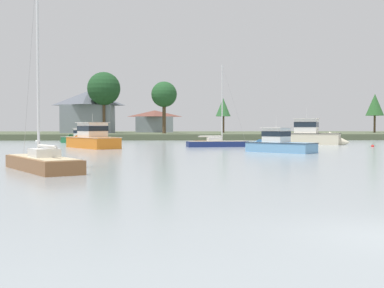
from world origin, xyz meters
TOP-DOWN VIEW (x-y plane):
  - far_shore_bank at (0.00, 101.17)m, footprint 164.18×52.95m
  - cruiser_orange at (-13.86, 45.72)m, footprint 7.40×9.25m
  - dinghy_grey at (-0.67, 59.20)m, footprint 2.15×3.42m
  - cruiser_skyblue at (4.51, 35.40)m, footprint 6.61×6.68m
  - cruiser_cream at (13.23, 54.79)m, footprint 10.90×6.97m
  - cruiser_green at (-17.74, 62.68)m, footprint 7.95×4.56m
  - sailboat_navy at (0.42, 47.52)m, footprint 7.19×2.93m
  - dinghy_sand at (-12.80, 54.29)m, footprint 2.78×1.39m
  - sailboat_wood at (-11.71, 16.65)m, footprint 5.54×7.34m
  - mooring_buoy_red at (18.35, 46.99)m, footprint 0.35×0.35m
  - mooring_buoy_white at (-25.46, 67.87)m, footprint 0.41×0.41m
  - mooring_buoy_yellow at (13.13, 65.54)m, footprint 0.47×0.47m
  - shore_tree_right_mid at (-18.11, 90.14)m, footprint 6.51×6.51m
  - shore_tree_inland_b at (6.10, 96.41)m, footprint 3.15×3.15m
  - shore_tree_far_right at (39.04, 97.36)m, footprint 3.83×3.83m
  - shore_tree_far_left at (-6.21, 85.94)m, footprint 4.85×4.85m
  - cottage_eastern at (-21.88, 94.63)m, footprint 10.76×9.30m
  - cottage_hillside at (-8.61, 105.10)m, footprint 8.99×6.83m

SIDE VIEW (x-z plane):
  - mooring_buoy_red at x=18.35m, z-range -0.14..0.26m
  - mooring_buoy_white at x=-25.46m, z-range -0.16..0.30m
  - mooring_buoy_yellow at x=13.13m, z-range -0.18..0.34m
  - dinghy_sand at x=-12.80m, z-range -0.10..0.31m
  - dinghy_grey at x=-0.67m, z-range -0.14..0.43m
  - sailboat_navy at x=0.42m, z-range -4.71..5.13m
  - sailboat_wood at x=-11.71m, z-range -5.53..6.00m
  - cruiser_skyblue at x=4.51m, z-range -1.57..2.55m
  - far_shore_bank at x=0.00m, z-range 0.00..1.01m
  - cruiser_green at x=-17.74m, z-range -1.52..2.55m
  - cruiser_orange at x=-13.86m, z-range -1.72..3.01m
  - cruiser_cream at x=13.23m, z-range -2.18..3.62m
  - cottage_hillside at x=-8.61m, z-range 1.10..6.07m
  - cottage_eastern at x=-21.88m, z-range 1.17..9.78m
  - shore_tree_inland_b at x=6.10m, z-range 2.64..9.96m
  - shore_tree_far_right at x=39.04m, z-range 2.80..11.14m
  - shore_tree_far_left at x=-6.21m, z-range 3.41..13.25m
  - shore_tree_right_mid at x=-18.11m, z-range 3.73..15.76m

